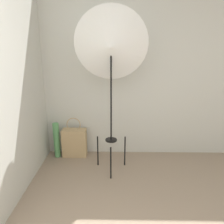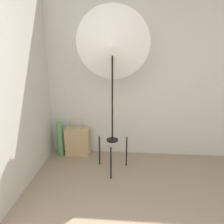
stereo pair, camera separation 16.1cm
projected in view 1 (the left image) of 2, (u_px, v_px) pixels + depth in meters
name	position (u px, v px, depth m)	size (l,w,h in m)	color
wall_back	(136.00, 74.00, 3.33)	(8.00, 0.05, 2.60)	beige
photo_umbrella	(111.00, 47.00, 2.68)	(0.94, 0.44, 2.19)	black
tote_bag	(75.00, 142.00, 3.50)	(0.38, 0.18, 0.65)	tan
paper_roll	(57.00, 140.00, 3.46)	(0.09, 0.09, 0.57)	#56995B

